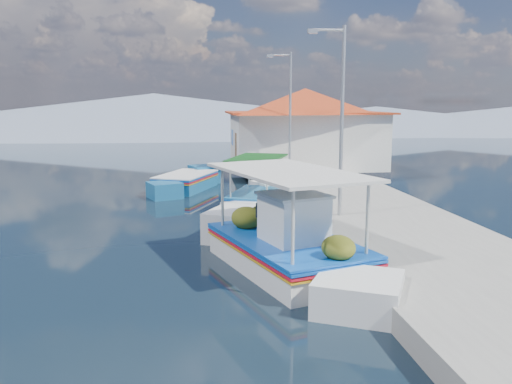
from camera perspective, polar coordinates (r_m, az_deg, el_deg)
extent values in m
plane|color=black|center=(15.05, -6.12, -6.40)|extent=(160.00, 160.00, 0.00)
cube|color=gray|center=(21.69, 9.40, -0.80)|extent=(5.00, 44.00, 0.50)
cylinder|color=#A5A8AD|center=(12.62, 11.67, -6.67)|extent=(0.20, 0.20, 0.30)
cylinder|color=#A5A8AD|center=(17.29, 6.44, -2.07)|extent=(0.20, 0.20, 0.30)
cylinder|color=#A5A8AD|center=(23.08, 3.03, 0.95)|extent=(0.20, 0.20, 0.30)
cylinder|color=#A5A8AD|center=(28.95, 0.99, 2.76)|extent=(0.20, 0.20, 0.30)
cube|color=silver|center=(13.41, 3.35, -7.35)|extent=(3.73, 5.18, 1.02)
cube|color=silver|center=(16.33, 4.93, -3.77)|extent=(2.29, 2.29, 1.13)
cube|color=silver|center=(10.61, 0.96, -12.03)|extent=(2.22, 2.22, 0.97)
cube|color=#0D4BAD|center=(13.27, 3.37, -5.40)|extent=(3.84, 5.33, 0.06)
cube|color=red|center=(13.30, 3.37, -5.75)|extent=(3.84, 5.33, 0.05)
cube|color=gold|center=(13.32, 3.36, -6.07)|extent=(3.84, 5.33, 0.04)
cube|color=#0D4BAD|center=(13.25, 3.37, -5.08)|extent=(3.84, 5.30, 0.05)
cube|color=brown|center=(13.26, 3.37, -5.22)|extent=(3.52, 5.03, 0.05)
cube|color=silver|center=(12.81, 3.19, -3.03)|extent=(1.68, 1.74, 1.18)
cube|color=silver|center=(12.69, 3.22, -0.32)|extent=(1.82, 1.88, 0.06)
cylinder|color=beige|center=(15.12, 0.93, 0.00)|extent=(0.08, 0.08, 1.72)
cylinder|color=beige|center=(14.89, 8.10, -0.25)|extent=(0.08, 0.08, 1.72)
cylinder|color=beige|center=(11.37, -2.75, -3.28)|extent=(0.08, 0.08, 1.72)
cylinder|color=beige|center=(11.06, 6.82, -3.71)|extent=(0.08, 0.08, 1.72)
cube|color=silver|center=(12.93, 3.45, 2.18)|extent=(3.84, 5.22, 0.08)
ellipsoid|color=#434713|center=(14.70, 2.57, -2.49)|extent=(0.82, 0.90, 0.61)
ellipsoid|color=#434713|center=(15.14, 5.71, -2.36)|extent=(0.69, 0.76, 0.52)
ellipsoid|color=#434713|center=(11.31, 3.05, -6.42)|extent=(0.73, 0.80, 0.55)
sphere|color=#FF6708|center=(13.60, 8.29, -1.43)|extent=(0.43, 0.43, 0.43)
cube|color=silver|center=(20.90, 0.14, -1.23)|extent=(2.79, 3.65, 0.83)
cube|color=silver|center=(22.80, -2.43, -0.05)|extent=(1.66, 1.66, 0.91)
cube|color=silver|center=(19.10, 3.11, -2.30)|extent=(1.61, 1.61, 0.78)
cube|color=#0D4BAD|center=(20.83, 0.14, -0.20)|extent=(2.87, 3.76, 0.05)
cube|color=red|center=(20.84, 0.14, -0.39)|extent=(2.87, 3.76, 0.04)
cube|color=gold|center=(20.85, 0.14, -0.55)|extent=(2.87, 3.76, 0.03)
cube|color=#165989|center=(20.82, 0.14, -0.03)|extent=(2.87, 3.73, 0.04)
cube|color=brown|center=(20.83, 0.14, -0.10)|extent=(2.63, 3.54, 0.04)
cylinder|color=beige|center=(21.62, -3.18, 2.11)|extent=(0.06, 0.06, 1.39)
cylinder|color=beige|center=(22.23, 0.08, 2.34)|extent=(0.06, 0.06, 1.39)
cylinder|color=beige|center=(19.21, 0.22, 1.16)|extent=(0.06, 0.06, 1.39)
cylinder|color=beige|center=(19.89, 3.76, 1.44)|extent=(0.06, 0.06, 1.39)
cube|color=#0D4514|center=(20.63, 0.15, 3.71)|extent=(2.87, 3.68, 0.06)
cube|color=#165989|center=(25.47, -7.56, 0.75)|extent=(3.11, 3.99, 0.99)
cube|color=#165989|center=(27.63, -9.46, 1.67)|extent=(1.75, 1.75, 1.09)
cube|color=#165989|center=(23.40, -5.39, 0.00)|extent=(1.70, 1.70, 0.93)
cube|color=#0D4BAD|center=(25.40, -7.58, 1.77)|extent=(3.21, 4.11, 0.06)
cube|color=red|center=(25.41, -7.58, 1.58)|extent=(3.21, 4.11, 0.05)
cube|color=gold|center=(25.42, -7.57, 1.42)|extent=(3.21, 4.11, 0.04)
cube|color=silver|center=(25.39, -7.59, 1.93)|extent=(3.21, 4.08, 0.05)
cube|color=brown|center=(25.40, -7.58, 1.86)|extent=(2.95, 3.86, 0.05)
cube|color=white|center=(30.22, 5.27, 5.59)|extent=(8.00, 6.00, 3.00)
cube|color=#B43C19|center=(30.14, 5.32, 8.52)|extent=(8.64, 6.48, 0.10)
pyramid|color=#B43C19|center=(30.14, 5.34, 9.76)|extent=(10.49, 10.49, 1.40)
cube|color=brown|center=(28.69, -2.14, 4.40)|extent=(0.06, 1.00, 2.00)
cube|color=#0D4BAD|center=(31.12, -2.53, 5.92)|extent=(0.06, 1.20, 0.90)
cylinder|color=#A5A8AD|center=(17.14, 9.24, 7.37)|extent=(0.12, 0.12, 6.00)
cylinder|color=#A5A8AD|center=(17.14, 7.84, 16.96)|extent=(1.00, 0.08, 0.08)
cube|color=#A5A8AD|center=(17.02, 6.13, 16.87)|extent=(0.30, 0.14, 0.14)
cylinder|color=#A5A8AD|center=(25.91, 3.70, 8.24)|extent=(0.12, 0.12, 6.00)
cylinder|color=#A5A8AD|center=(25.91, 2.64, 14.56)|extent=(1.00, 0.08, 0.08)
cube|color=#A5A8AD|center=(25.82, 1.51, 14.47)|extent=(0.30, 0.14, 0.14)
cone|color=slate|center=(70.65, -10.94, 8.18)|extent=(96.00, 96.00, 5.50)
cone|color=slate|center=(74.86, 12.86, 7.54)|extent=(76.80, 76.80, 3.80)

